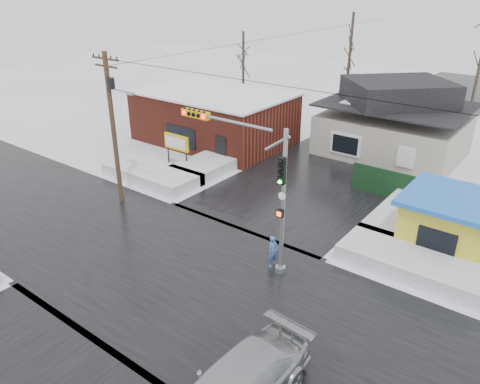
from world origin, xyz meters
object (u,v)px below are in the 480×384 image
Objects in this scene: pedestrian at (273,252)px; kiosk at (449,222)px; marquee_sign at (176,143)px; utility_pole at (113,121)px; traffic_signal at (254,176)px.

kiosk is at bearing -31.32° from pedestrian.
marquee_sign is at bearing 73.63° from pedestrian.
utility_pole is 18.95m from kiosk.
pedestrian is (12.44, -6.29, -1.12)m from marquee_sign.
marquee_sign is at bearing 150.28° from traffic_signal.
utility_pole is at bearing -159.56° from kiosk.
kiosk reaches higher than pedestrian.
marquee_sign is (-1.07, 5.99, -3.19)m from utility_pole.
traffic_signal is 13.42m from marquee_sign.
traffic_signal reaches higher than kiosk.
utility_pole reaches higher than pedestrian.
kiosk is (17.43, 6.49, -3.65)m from utility_pole.
traffic_signal is at bearing -29.72° from marquee_sign.
utility_pole is 1.96× the size of kiosk.
traffic_signal is 10.39m from utility_pole.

